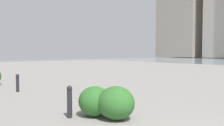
% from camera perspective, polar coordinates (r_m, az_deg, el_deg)
% --- Properties ---
extents(building_highrise, '(13.04, 11.35, 29.01)m').
position_cam_1_polar(building_highrise, '(79.18, 16.77, 11.97)').
color(building_highrise, '#9E9384').
rests_on(building_highrise, ground).
extents(bollard_near, '(0.13, 0.13, 0.77)m').
position_cam_1_polar(bollard_near, '(5.82, -10.04, -8.87)').
color(bollard_near, '#232328').
rests_on(bollard_near, ground).
extents(bollard_mid, '(0.13, 0.13, 0.70)m').
position_cam_1_polar(bollard_mid, '(10.07, -21.50, -4.33)').
color(bollard_mid, '#232328').
rests_on(bollard_mid, ground).
extents(shrub_round, '(0.91, 0.82, 0.77)m').
position_cam_1_polar(shrub_round, '(5.59, 0.96, -9.44)').
color(shrub_round, '#2D6628').
rests_on(shrub_round, ground).
extents(shrub_wide, '(0.85, 0.77, 0.73)m').
position_cam_1_polar(shrub_wide, '(5.90, -4.09, -9.04)').
color(shrub_wide, '#2D6628').
rests_on(shrub_wide, ground).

